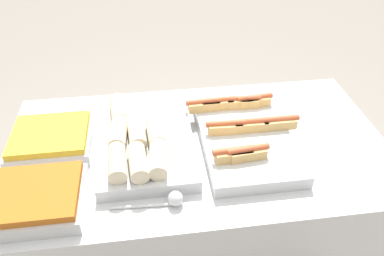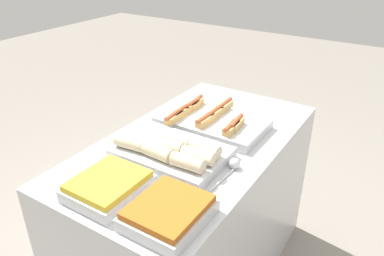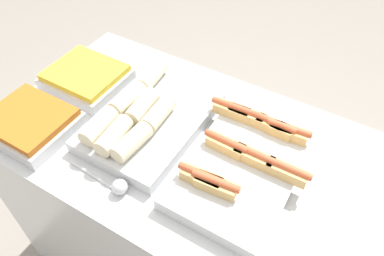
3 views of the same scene
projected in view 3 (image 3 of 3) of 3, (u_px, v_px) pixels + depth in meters
The scene contains 7 objects.
counter at pixel (196, 215), 1.58m from camera, with size 1.41×0.77×0.90m.
tray_hotdogs at pixel (246, 159), 1.17m from camera, with size 0.40×0.54×0.10m.
tray_wraps at pixel (146, 119), 1.28m from camera, with size 0.33×0.48×0.11m.
tray_side_front at pixel (30, 123), 1.28m from camera, with size 0.29×0.25×0.07m.
tray_side_back at pixel (86, 78), 1.44m from camera, with size 0.29×0.25×0.07m.
serving_spoon_near at pixel (116, 185), 1.12m from camera, with size 0.23×0.05×0.05m.
serving_spoon_far at pixel (206, 84), 1.44m from camera, with size 0.23×0.05×0.05m.
Camera 3 is at (0.40, -0.71, 1.85)m, focal length 35.00 mm.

